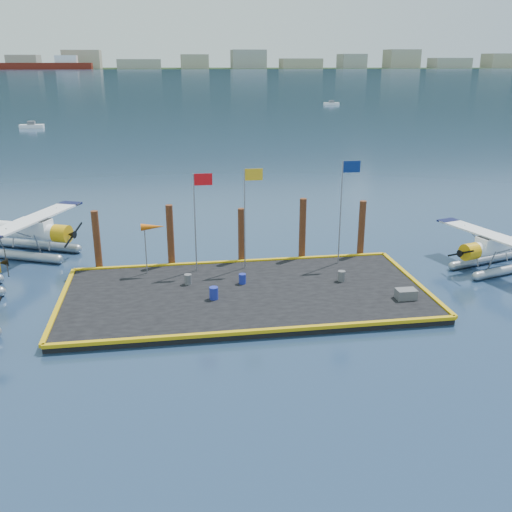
{
  "coord_description": "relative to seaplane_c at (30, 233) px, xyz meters",
  "views": [
    {
      "loc": [
        -3.92,
        -29.24,
        12.66
      ],
      "look_at": [
        0.92,
        2.0,
        1.77
      ],
      "focal_mm": 40.0,
      "sensor_mm": 36.0,
      "label": 1
    }
  ],
  "objects": [
    {
      "name": "ground",
      "position": [
        13.43,
        -9.68,
        -1.53
      ],
      "size": [
        4000.0,
        4000.0,
        0.0
      ],
      "primitive_type": "plane",
      "color": "#182E4A",
      "rests_on": "ground"
    },
    {
      "name": "dock",
      "position": [
        13.43,
        -9.68,
        -1.33
      ],
      "size": [
        20.0,
        10.0,
        0.4
      ],
      "primitive_type": "cube",
      "color": "black",
      "rests_on": "ground"
    },
    {
      "name": "dock_bumpers",
      "position": [
        13.43,
        -9.68,
        -1.04
      ],
      "size": [
        20.25,
        10.25,
        0.18
      ],
      "primitive_type": null,
      "color": "#C59A0B",
      "rests_on": "dock"
    },
    {
      "name": "far_backdrop",
      "position": [
        253.34,
        1727.84,
        7.92
      ],
      "size": [
        3050.0,
        2050.0,
        810.0
      ],
      "color": "black",
      "rests_on": "ground"
    },
    {
      "name": "seaplane_c",
      "position": [
        0.0,
        0.0,
        0.0
      ],
      "size": [
        9.15,
        9.62,
        3.51
      ],
      "rotation": [
        0.0,
        0.0,
        -1.98
      ],
      "color": "#9399A0",
      "rests_on": "ground"
    },
    {
      "name": "seaplane_d",
      "position": [
        29.7,
        -7.49,
        -0.18
      ],
      "size": [
        8.09,
        8.68,
        3.1
      ],
      "rotation": [
        0.0,
        0.0,
        1.86
      ],
      "color": "#9399A0",
      "rests_on": "ground"
    },
    {
      "name": "drum_0",
      "position": [
        10.31,
        -8.07,
        -0.83
      ],
      "size": [
        0.42,
        0.42,
        0.6
      ],
      "primitive_type": "cylinder",
      "color": "#545358",
      "rests_on": "dock"
    },
    {
      "name": "drum_3",
      "position": [
        11.6,
        -10.46,
        -0.79
      ],
      "size": [
        0.48,
        0.48,
        0.68
      ],
      "primitive_type": "cylinder",
      "color": "navy",
      "rests_on": "dock"
    },
    {
      "name": "drum_4",
      "position": [
        19.21,
        -8.94,
        -0.82
      ],
      "size": [
        0.44,
        0.44,
        0.61
      ],
      "primitive_type": "cylinder",
      "color": "#545358",
      "rests_on": "dock"
    },
    {
      "name": "drum_5",
      "position": [
        13.43,
        -8.46,
        -0.84
      ],
      "size": [
        0.41,
        0.41,
        0.58
      ],
      "primitive_type": "cylinder",
      "color": "navy",
      "rests_on": "dock"
    },
    {
      "name": "crate",
      "position": [
        21.9,
        -12.01,
        -0.86
      ],
      "size": [
        1.08,
        0.72,
        0.54
      ],
      "primitive_type": "cube",
      "color": "#545358",
      "rests_on": "dock"
    },
    {
      "name": "flagpole_red",
      "position": [
        11.14,
        -5.88,
        2.86
      ],
      "size": [
        1.14,
        0.08,
        6.0
      ],
      "color": "gray",
      "rests_on": "dock"
    },
    {
      "name": "flagpole_yellow",
      "position": [
        14.13,
        -5.88,
        2.98
      ],
      "size": [
        1.14,
        0.08,
        6.2
      ],
      "color": "gray",
      "rests_on": "dock"
    },
    {
      "name": "flagpole_blue",
      "position": [
        20.13,
        -5.88,
        3.15
      ],
      "size": [
        1.14,
        0.08,
        6.5
      ],
      "color": "gray",
      "rests_on": "dock"
    },
    {
      "name": "windsock",
      "position": [
        8.4,
        -5.88,
        1.7
      ],
      "size": [
        1.4,
        0.44,
        3.12
      ],
      "color": "gray",
      "rests_on": "dock"
    },
    {
      "name": "piling_0",
      "position": [
        4.93,
        -4.28,
        0.47
      ],
      "size": [
        0.44,
        0.44,
        4.0
      ],
      "primitive_type": "cylinder",
      "color": "#462214",
      "rests_on": "ground"
    },
    {
      "name": "piling_1",
      "position": [
        9.43,
        -4.28,
        0.57
      ],
      "size": [
        0.44,
        0.44,
        4.2
      ],
      "primitive_type": "cylinder",
      "color": "#462214",
      "rests_on": "ground"
    },
    {
      "name": "piling_2",
      "position": [
        13.93,
        -4.28,
        0.37
      ],
      "size": [
        0.44,
        0.44,
        3.8
      ],
      "primitive_type": "cylinder",
      "color": "#462214",
      "rests_on": "ground"
    },
    {
      "name": "piling_3",
      "position": [
        17.93,
        -4.28,
        0.62
      ],
      "size": [
        0.44,
        0.44,
        4.3
      ],
      "primitive_type": "cylinder",
      "color": "#462214",
      "rests_on": "ground"
    },
    {
      "name": "piling_4",
      "position": [
        21.93,
        -4.28,
        0.47
      ],
      "size": [
        0.44,
        0.44,
        4.0
      ],
      "primitive_type": "cylinder",
      "color": "#462214",
      "rests_on": "ground"
    }
  ]
}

